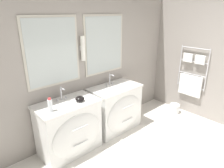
# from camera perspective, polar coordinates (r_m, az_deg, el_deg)

# --- Properties ---
(wall_back) EXTENTS (5.76, 0.15, 2.60)m
(wall_back) POSITION_cam_1_polar(r_m,az_deg,el_deg) (3.50, -7.68, 5.90)
(wall_back) COLOR gray
(wall_back) RESTS_ON ground_plane
(wall_right) EXTENTS (0.13, 4.25, 2.60)m
(wall_right) POSITION_cam_1_polar(r_m,az_deg,el_deg) (4.43, 25.80, 6.80)
(wall_right) COLOR gray
(wall_right) RESTS_ON ground_plane
(vanity_left) EXTENTS (0.95, 0.62, 0.86)m
(vanity_left) POSITION_cam_1_polar(r_m,az_deg,el_deg) (3.28, -11.96, -12.17)
(vanity_left) COLOR white
(vanity_left) RESTS_ON ground_plane
(vanity_right) EXTENTS (0.95, 0.62, 0.86)m
(vanity_right) POSITION_cam_1_polar(r_m,az_deg,el_deg) (3.80, 1.20, -6.89)
(vanity_right) COLOR white
(vanity_right) RESTS_ON ground_plane
(faucet_left) EXTENTS (0.17, 0.13, 0.22)m
(faucet_left) POSITION_cam_1_polar(r_m,az_deg,el_deg) (3.17, -14.22, -2.72)
(faucet_left) COLOR silver
(faucet_left) RESTS_ON vanity_left
(faucet_right) EXTENTS (0.17, 0.13, 0.22)m
(faucet_right) POSITION_cam_1_polar(r_m,az_deg,el_deg) (3.71, -0.53, 1.30)
(faucet_right) COLOR silver
(faucet_right) RESTS_ON vanity_right
(toiletry_bottle) EXTENTS (0.06, 0.06, 0.20)m
(toiletry_bottle) POSITION_cam_1_polar(r_m,az_deg,el_deg) (2.87, -17.27, -5.80)
(toiletry_bottle) COLOR silver
(toiletry_bottle) RESTS_ON vanity_left
(amenity_bowl) EXTENTS (0.14, 0.14, 0.08)m
(amenity_bowl) POSITION_cam_1_polar(r_m,az_deg,el_deg) (3.09, -9.18, -4.19)
(amenity_bowl) COLOR black
(amenity_bowl) RESTS_ON vanity_left
(waste_bin) EXTENTS (0.22, 0.22, 0.20)m
(waste_bin) POSITION_cam_1_polar(r_m,az_deg,el_deg) (4.73, 17.42, -6.61)
(waste_bin) COLOR silver
(waste_bin) RESTS_ON ground_plane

